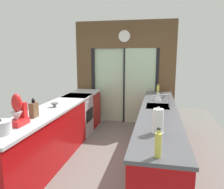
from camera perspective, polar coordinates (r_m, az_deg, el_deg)
name	(u,v)px	position (r m, az deg, el deg)	size (l,w,h in m)	color
ground_plane	(110,149)	(4.42, -0.52, -14.17)	(5.04, 7.60, 0.02)	slate
back_wall_unit	(124,66)	(5.80, 3.28, 7.37)	(2.64, 0.12, 2.70)	brown
left_counter_run	(56,131)	(4.12, -14.62, -9.26)	(0.62, 3.80, 0.92)	#AD0C0F
right_counter_run	(158,135)	(3.87, 11.98, -10.42)	(0.62, 3.80, 0.92)	#AD0C0F
sink_faucet	(167,98)	(3.95, 14.38, -0.94)	(0.19, 0.02, 0.22)	#B7BABC
oven_range	(78,115)	(5.09, -9.02, -5.37)	(0.60, 0.60, 0.92)	#B7BABC
mixing_bowl	(55,105)	(3.95, -14.87, -2.65)	(0.14, 0.14, 0.07)	#514C47
knife_block	(34,110)	(3.38, -19.87, -3.84)	(0.08, 0.14, 0.29)	brown
stand_mixer	(18,113)	(3.07, -23.47, -4.48)	(0.17, 0.27, 0.42)	red
stock_pot	(1,127)	(2.84, -27.24, -7.71)	(0.25, 0.25, 0.18)	#B7BABC
kettle	(158,96)	(4.48, 12.01, -0.42)	(0.24, 0.16, 0.19)	#B7BABC
soap_bottle_near	(158,145)	(2.01, 12.02, -12.78)	(0.06, 0.06, 0.27)	#D1CC4C
soap_bottle_far	(158,89)	(5.24, 11.99, 1.31)	(0.06, 0.06, 0.24)	#D1CC4C
paper_towel_roll	(158,121)	(2.59, 12.03, -6.88)	(0.14, 0.14, 0.32)	#B7BABC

